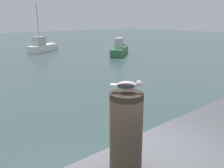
{
  "coord_description": "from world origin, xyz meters",
  "views": [
    {
      "loc": [
        -1.97,
        -2.36,
        3.36
      ],
      "look_at": [
        -0.2,
        -0.28,
        2.62
      ],
      "focal_mm": 38.67,
      "sensor_mm": 36.0,
      "label": 1
    }
  ],
  "objects_px": {
    "boat_white": "(45,46)",
    "mooring_post": "(126,133)",
    "boat_green": "(120,49)",
    "seagull": "(127,85)"
  },
  "relations": [
    {
      "from": "boat_white",
      "to": "mooring_post",
      "type": "bearing_deg",
      "value": -113.2
    },
    {
      "from": "mooring_post",
      "to": "boat_white",
      "type": "xyz_separation_m",
      "value": [
        9.5,
        22.17,
        -1.56
      ]
    },
    {
      "from": "mooring_post",
      "to": "boat_green",
      "type": "bearing_deg",
      "value": 47.64
    },
    {
      "from": "seagull",
      "to": "boat_white",
      "type": "distance_m",
      "value": 24.22
    },
    {
      "from": "mooring_post",
      "to": "seagull",
      "type": "xyz_separation_m",
      "value": [
        0.0,
        -0.0,
        0.58
      ]
    },
    {
      "from": "mooring_post",
      "to": "boat_green",
      "type": "height_order",
      "value": "mooring_post"
    },
    {
      "from": "mooring_post",
      "to": "seagull",
      "type": "bearing_deg",
      "value": -45.84
    },
    {
      "from": "mooring_post",
      "to": "boat_white",
      "type": "relative_size",
      "value": 0.2
    },
    {
      "from": "boat_green",
      "to": "boat_white",
      "type": "bearing_deg",
      "value": 124.06
    },
    {
      "from": "mooring_post",
      "to": "seagull",
      "type": "height_order",
      "value": "seagull"
    }
  ]
}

